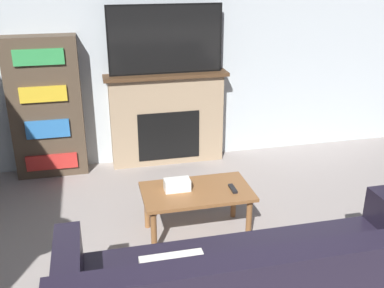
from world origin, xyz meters
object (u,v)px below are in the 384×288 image
at_px(fireplace, 167,118).
at_px(coffee_table, 197,196).
at_px(tv, 166,40).
at_px(bookshelf, 46,108).

relative_size(fireplace, coffee_table, 1.51).
relative_size(fireplace, tv, 1.11).
bearing_deg(fireplace, tv, -90.00).
bearing_deg(fireplace, bookshelf, -179.06).
xyz_separation_m(fireplace, bookshelf, (-1.33, -0.02, 0.23)).
bearing_deg(coffee_table, fireplace, 88.80).
distance_m(fireplace, tv, 0.92).
relative_size(tv, bookshelf, 0.82).
relative_size(tv, coffee_table, 1.36).
distance_m(coffee_table, bookshelf, 2.10).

